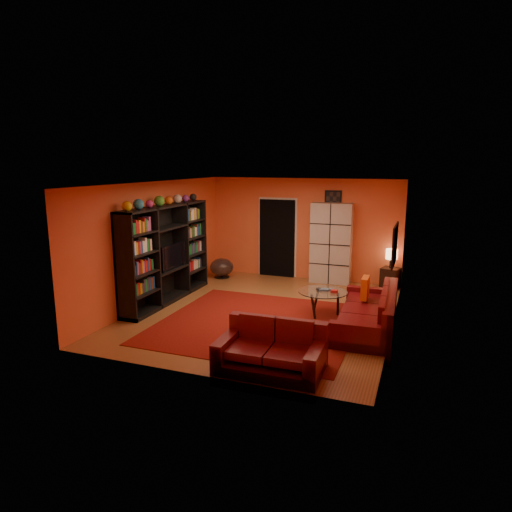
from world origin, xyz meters
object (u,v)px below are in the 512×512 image
(coffee_table, at_px, (323,294))
(tv, at_px, (170,256))
(loveseat, at_px, (272,350))
(table_lamp, at_px, (392,255))
(bowl_chair, at_px, (222,267))
(storage_cabinet, at_px, (331,243))
(entertainment_unit, at_px, (166,254))
(side_table, at_px, (390,278))
(sofa, at_px, (372,314))

(coffee_table, bearing_deg, tv, -177.36)
(loveseat, height_order, table_lamp, table_lamp)
(tv, bearing_deg, loveseat, -127.69)
(bowl_chair, relative_size, table_lamp, 1.35)
(storage_cabinet, relative_size, table_lamp, 4.37)
(entertainment_unit, xyz_separation_m, side_table, (4.53, 2.75, -0.80))
(tv, distance_m, coffee_table, 3.41)
(coffee_table, height_order, bowl_chair, bowl_chair)
(loveseat, relative_size, storage_cabinet, 0.77)
(sofa, bearing_deg, storage_cabinet, 112.42)
(entertainment_unit, bearing_deg, tv, 41.92)
(loveseat, bearing_deg, bowl_chair, 31.29)
(storage_cabinet, height_order, side_table, storage_cabinet)
(sofa, bearing_deg, side_table, 85.92)
(storage_cabinet, relative_size, side_table, 4.03)
(entertainment_unit, bearing_deg, coffee_table, 3.35)
(loveseat, relative_size, table_lamp, 3.36)
(tv, relative_size, table_lamp, 2.06)
(sofa, height_order, side_table, sofa)
(coffee_table, bearing_deg, sofa, -22.23)
(table_lamp, bearing_deg, side_table, 0.00)
(coffee_table, distance_m, bowl_chair, 3.76)
(sofa, bearing_deg, bowl_chair, 147.30)
(storage_cabinet, bearing_deg, coffee_table, -82.88)
(loveseat, bearing_deg, entertainment_unit, 52.15)
(entertainment_unit, xyz_separation_m, coffee_table, (3.42, 0.20, -0.60))
(loveseat, xyz_separation_m, table_lamp, (1.29, 5.17, 0.54))
(coffee_table, bearing_deg, table_lamp, 66.52)
(tv, height_order, loveseat, tv)
(entertainment_unit, height_order, coffee_table, entertainment_unit)
(coffee_table, bearing_deg, storage_cabinet, 98.02)
(tv, distance_m, table_lamp, 5.23)
(tv, height_order, bowl_chair, tv)
(entertainment_unit, distance_m, coffee_table, 3.48)
(entertainment_unit, xyz_separation_m, table_lamp, (4.53, 2.75, -0.23))
(storage_cabinet, distance_m, side_table, 1.66)
(bowl_chair, distance_m, table_lamp, 4.31)
(tv, height_order, coffee_table, tv)
(sofa, xyz_separation_m, bowl_chair, (-4.14, 2.46, -0.01))
(table_lamp, bearing_deg, coffee_table, -113.48)
(storage_cabinet, height_order, bowl_chair, storage_cabinet)
(entertainment_unit, height_order, bowl_chair, entertainment_unit)
(bowl_chair, bearing_deg, entertainment_unit, -96.97)
(sofa, distance_m, coffee_table, 1.09)
(tv, xyz_separation_m, bowl_chair, (0.23, 2.21, -0.72))
(sofa, distance_m, table_lamp, 3.01)
(coffee_table, relative_size, side_table, 1.95)
(entertainment_unit, relative_size, side_table, 6.00)
(sofa, xyz_separation_m, table_lamp, (0.11, 2.96, 0.54))
(storage_cabinet, distance_m, bowl_chair, 2.92)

